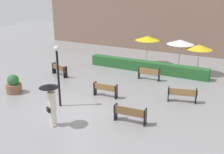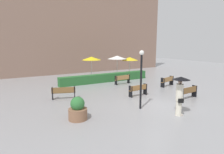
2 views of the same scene
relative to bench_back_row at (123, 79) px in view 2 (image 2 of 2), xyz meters
The scene contains 14 objects.
ground_plane 6.89m from the bench_back_row, 105.62° to the right, with size 60.00×60.00×0.00m, color gray.
bench_back_row is the anchor object (origin of this frame).
bench_far_left 6.77m from the bench_back_row, 160.48° to the right, with size 1.64×0.80×0.87m.
bench_far_right 4.19m from the bench_back_row, 42.50° to the right, with size 1.72×0.78×0.87m.
bench_near_right 6.66m from the bench_back_row, 78.02° to the right, with size 1.70×0.50×0.85m.
bench_mid_center 4.40m from the bench_back_row, 107.16° to the right, with size 1.57×0.45×0.85m.
pedestrian_with_umbrella 8.77m from the bench_back_row, 102.21° to the right, with size 0.93×0.93×2.17m.
planter_pot 9.29m from the bench_back_row, 137.01° to the right, with size 0.97×0.97×1.21m.
lamp_post 7.38m from the bench_back_row, 114.07° to the right, with size 0.28×0.28×3.50m.
patio_umbrella_yellow 4.44m from the bench_back_row, 112.88° to the left, with size 2.04×2.04×2.48m.
patio_umbrella_white 3.96m from the bench_back_row, 67.58° to the left, with size 2.12×2.12×2.51m.
patio_umbrella_yellow_far 4.42m from the bench_back_row, 45.99° to the left, with size 1.91×1.91×2.32m.
hedge_strip 1.99m from the bench_back_row, 115.85° to the left, with size 9.68×0.70×0.83m, color #28602D.
building_facade 10.83m from the bench_back_row, 101.15° to the left, with size 28.00×1.20×11.19m, color #846656.
Camera 2 is at (-8.12, -8.87, 3.89)m, focal length 31.12 mm.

